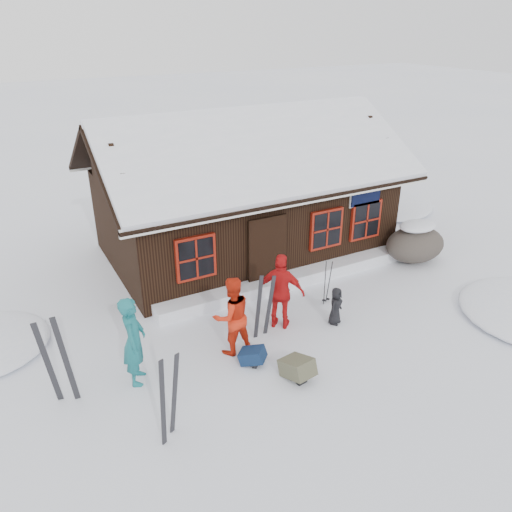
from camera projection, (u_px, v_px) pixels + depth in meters
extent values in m
plane|color=white|center=(285.00, 342.00, 11.29)|extent=(120.00, 120.00, 0.00)
cube|color=black|center=(243.00, 212.00, 15.37)|extent=(8.00, 5.00, 2.50)
cube|color=black|center=(267.00, 155.00, 13.30)|extent=(8.90, 3.14, 1.88)
cube|color=black|center=(221.00, 135.00, 15.64)|extent=(8.90, 3.14, 1.88)
cube|color=white|center=(267.00, 150.00, 13.24)|extent=(8.72, 3.07, 1.86)
cube|color=white|center=(220.00, 130.00, 15.58)|extent=(8.72, 3.07, 1.86)
cube|color=white|center=(242.00, 113.00, 14.10)|extent=(8.81, 0.22, 0.14)
cube|color=silver|center=(296.00, 202.00, 12.50)|extent=(8.90, 0.10, 0.20)
cube|color=black|center=(267.00, 254.00, 13.20)|extent=(1.00, 0.10, 2.00)
cube|color=black|center=(366.00, 195.00, 14.06)|extent=(1.00, 0.06, 0.60)
cube|color=maroon|center=(196.00, 258.00, 12.18)|extent=(1.04, 0.10, 1.14)
cube|color=black|center=(196.00, 258.00, 12.15)|extent=(0.90, 0.04, 1.00)
cube|color=maroon|center=(326.00, 229.00, 13.86)|extent=(1.04, 0.10, 1.14)
cube|color=black|center=(327.00, 229.00, 13.83)|extent=(0.90, 0.04, 1.00)
cube|color=maroon|center=(366.00, 220.00, 14.46)|extent=(1.04, 0.10, 1.14)
cube|color=black|center=(367.00, 221.00, 14.43)|extent=(0.90, 0.04, 1.00)
cube|color=white|center=(289.00, 280.00, 13.65)|extent=(7.60, 0.60, 0.35)
ellipsoid|color=white|center=(379.00, 206.00, 19.51)|extent=(4.00, 4.00, 0.48)
imported|color=#17686D|center=(134.00, 341.00, 9.72)|extent=(0.68, 0.81, 1.90)
imported|color=red|center=(232.00, 316.00, 10.63)|extent=(0.88, 0.69, 1.79)
imported|color=red|center=(281.00, 292.00, 11.49)|extent=(1.12, 1.08, 1.87)
imported|color=black|center=(336.00, 306.00, 11.82)|extent=(0.55, 0.49, 0.94)
ellipsoid|color=#524941|center=(415.00, 244.00, 14.94)|extent=(1.89, 1.42, 1.04)
ellipsoid|color=white|center=(417.00, 230.00, 14.74)|extent=(1.19, 0.86, 0.26)
cube|color=black|center=(163.00, 404.00, 8.36)|extent=(0.22, 0.22, 1.67)
cube|color=black|center=(174.00, 395.00, 8.56)|extent=(0.30, 0.07, 1.67)
cube|color=black|center=(48.00, 364.00, 9.16)|extent=(0.30, 0.10, 1.88)
cube|color=black|center=(66.00, 360.00, 9.26)|extent=(0.27, 0.16, 1.88)
cube|color=black|center=(258.00, 308.00, 11.22)|extent=(0.28, 0.09, 1.59)
cube|color=black|center=(269.00, 306.00, 11.29)|extent=(0.25, 0.16, 1.59)
cylinder|color=black|center=(325.00, 284.00, 12.62)|extent=(0.09, 0.11, 1.21)
cylinder|color=black|center=(329.00, 283.00, 12.68)|extent=(0.09, 0.11, 1.21)
cube|color=#102344|center=(253.00, 358.00, 10.54)|extent=(0.63, 0.63, 0.28)
cube|color=#4F4E39|center=(297.00, 371.00, 10.10)|extent=(0.58, 0.72, 0.35)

